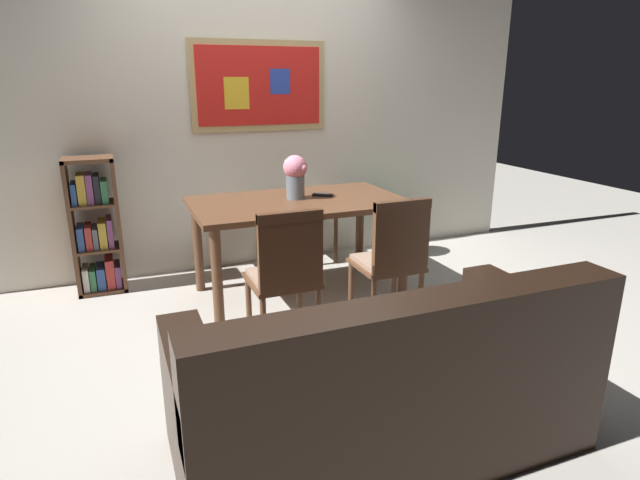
# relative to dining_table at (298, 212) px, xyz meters

# --- Properties ---
(ground_plane) EXTENTS (12.00, 12.00, 0.00)m
(ground_plane) POSITION_rel_dining_table_xyz_m (-0.06, -0.52, -0.66)
(ground_plane) COLOR #B7B2A8
(wall_back_with_painting) EXTENTS (5.20, 0.14, 2.60)m
(wall_back_with_painting) POSITION_rel_dining_table_xyz_m (-0.06, 0.93, 0.65)
(wall_back_with_painting) COLOR silver
(wall_back_with_painting) RESTS_ON ground_plane
(dining_table) EXTENTS (1.56, 0.91, 0.75)m
(dining_table) POSITION_rel_dining_table_xyz_m (0.00, 0.00, 0.00)
(dining_table) COLOR brown
(dining_table) RESTS_ON ground_plane
(dining_chair_far_right) EXTENTS (0.40, 0.41, 0.91)m
(dining_chair_far_right) POSITION_rel_dining_table_xyz_m (0.39, 0.83, -0.12)
(dining_chair_far_right) COLOR brown
(dining_chair_far_right) RESTS_ON ground_plane
(dining_chair_near_right) EXTENTS (0.40, 0.41, 0.91)m
(dining_chair_near_right) POSITION_rel_dining_table_xyz_m (0.35, -0.80, -0.12)
(dining_chair_near_right) COLOR brown
(dining_chair_near_right) RESTS_ON ground_plane
(dining_chair_far_left) EXTENTS (0.40, 0.41, 0.91)m
(dining_chair_far_left) POSITION_rel_dining_table_xyz_m (-0.33, 0.84, -0.12)
(dining_chair_far_left) COLOR brown
(dining_chair_far_left) RESTS_ON ground_plane
(dining_chair_near_left) EXTENTS (0.40, 0.41, 0.91)m
(dining_chair_near_left) POSITION_rel_dining_table_xyz_m (-0.37, -0.81, -0.12)
(dining_chair_near_left) COLOR brown
(dining_chair_near_left) RESTS_ON ground_plane
(leather_couch) EXTENTS (1.80, 0.84, 0.84)m
(leather_couch) POSITION_rel_dining_table_xyz_m (-0.25, -1.83, -0.35)
(leather_couch) COLOR black
(leather_couch) RESTS_ON ground_plane
(bookshelf) EXTENTS (0.36, 0.28, 1.05)m
(bookshelf) POSITION_rel_dining_table_xyz_m (-1.42, 0.67, -0.17)
(bookshelf) COLOR brown
(bookshelf) RESTS_ON ground_plane
(potted_ivy) EXTENTS (0.33, 0.33, 0.54)m
(potted_ivy) POSITION_rel_dining_table_xyz_m (1.21, 0.56, -0.35)
(potted_ivy) COLOR #4C4742
(potted_ivy) RESTS_ON ground_plane
(flower_vase) EXTENTS (0.19, 0.18, 0.32)m
(flower_vase) POSITION_rel_dining_table_xyz_m (0.00, 0.06, 0.28)
(flower_vase) COLOR slate
(flower_vase) RESTS_ON dining_table
(tv_remote) EXTENTS (0.15, 0.12, 0.02)m
(tv_remote) POSITION_rel_dining_table_xyz_m (0.22, 0.05, 0.11)
(tv_remote) COLOR black
(tv_remote) RESTS_ON dining_table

